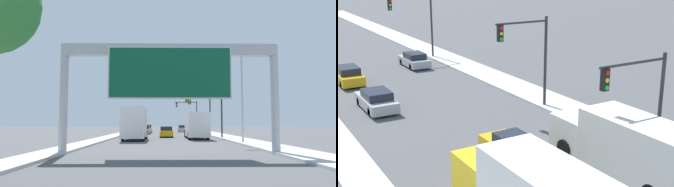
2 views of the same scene
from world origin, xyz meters
The scene contains 13 objects.
sidewalk_right centered at (7.75, 60.00, 0.07)m, with size 3.00×120.00×0.15m.
median_strip_left centered at (-7.25, 60.00, 0.07)m, with size 2.00×120.00×0.15m.
sign_gantry centered at (0.00, 17.87, 5.10)m, with size 13.40×0.73×6.72m.
car_mid_center centered at (0.00, 41.28, 0.66)m, with size 1.71×4.48×1.39m.
car_near_left centered at (3.50, 64.78, 0.66)m, with size 1.81×4.23×1.39m.
car_mid_right centered at (-3.50, 53.41, 0.66)m, with size 1.86×4.45×1.40m.
car_far_right centered at (-3.50, 61.64, 0.70)m, with size 1.81×4.64×1.48m.
truck_box_primary centered at (3.50, 36.86, 1.56)m, with size 2.33×8.75×3.05m.
truck_box_secondary centered at (-3.50, 34.23, 1.79)m, with size 2.35×8.63×3.54m.
traffic_light_near_intersection centered at (5.28, 38.00, 3.76)m, with size 4.37×0.32×5.52m.
traffic_light_mid_block centered at (5.52, 48.00, 4.23)m, with size 4.00×0.32×6.32m.
traffic_light_far_intersection centered at (5.28, 68.00, 4.42)m, with size 4.76×0.32×6.55m.
street_lamp_right centered at (6.54, 27.92, 5.41)m, with size 2.65×0.28×9.21m.
Camera 1 is at (-0.40, -1.90, 1.90)m, focal length 35.00 mm.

